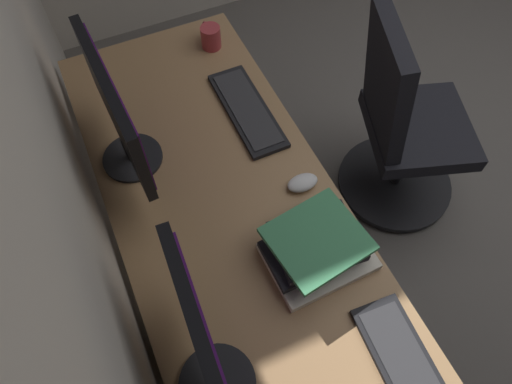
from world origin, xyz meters
TOP-DOWN VIEW (x-y plane):
  - wall_back at (0.00, 2.10)m, footprint 4.42×0.10m
  - desk at (-0.06, 1.67)m, footprint 1.98×0.70m
  - drawer_pedestal at (-0.29, 1.70)m, footprint 0.40×0.51m
  - monitor_primary at (-0.43, 1.90)m, footprint 0.55×0.20m
  - monitor_secondary at (0.35, 1.89)m, footprint 0.52×0.20m
  - keyboard_main at (-0.62, 1.44)m, footprint 0.43×0.17m
  - keyboard_spare at (0.38, 1.45)m, footprint 0.42×0.14m
  - mouse_main at (0.02, 1.42)m, footprint 0.06×0.10m
  - book_stack_near at (-0.21, 1.50)m, footprint 0.27×0.30m
  - coffee_mug at (0.76, 1.44)m, footprint 0.12×0.08m
  - office_chair at (0.23, 0.80)m, footprint 0.56×0.60m

SIDE VIEW (x-z plane):
  - drawer_pedestal at x=-0.29m, z-range 0.00..0.69m
  - office_chair at x=0.23m, z-range -0.03..0.94m
  - desk at x=-0.06m, z-range 0.30..1.03m
  - keyboard_main at x=-0.62m, z-range 0.73..0.75m
  - keyboard_spare at x=0.38m, z-range 0.73..0.75m
  - mouse_main at x=0.02m, z-range 0.73..0.76m
  - coffee_mug at x=0.76m, z-range 0.73..0.82m
  - book_stack_near at x=-0.21m, z-range 0.73..0.83m
  - monitor_secondary at x=0.35m, z-range 0.76..1.16m
  - monitor_primary at x=-0.43m, z-range 0.76..1.17m
  - wall_back at x=0.00m, z-range 0.00..2.60m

